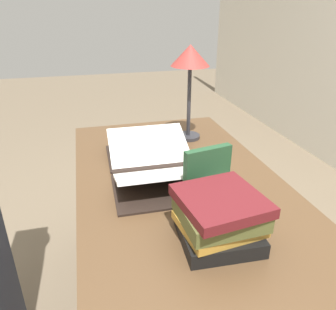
{
  "coord_description": "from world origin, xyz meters",
  "views": [
    {
      "loc": [
        1.05,
        -0.31,
        1.36
      ],
      "look_at": [
        -0.05,
        -0.03,
        0.83
      ],
      "focal_mm": 35.0,
      "sensor_mm": 36.0,
      "label": 1
    }
  ],
  "objects_px": {
    "book_standing_upright": "(207,177)",
    "reading_lamp": "(190,63)",
    "book_stack_tall": "(219,218)",
    "open_book": "(155,164)",
    "coffee_mug": "(215,194)"
  },
  "relations": [
    {
      "from": "reading_lamp",
      "to": "book_standing_upright",
      "type": "bearing_deg",
      "value": -12.01
    },
    {
      "from": "open_book",
      "to": "reading_lamp",
      "type": "xyz_separation_m",
      "value": [
        -0.3,
        0.24,
        0.33
      ]
    },
    {
      "from": "coffee_mug",
      "to": "reading_lamp",
      "type": "bearing_deg",
      "value": 170.86
    },
    {
      "from": "book_standing_upright",
      "to": "reading_lamp",
      "type": "distance_m",
      "value": 0.64
    },
    {
      "from": "reading_lamp",
      "to": "coffee_mug",
      "type": "relative_size",
      "value": 3.82
    },
    {
      "from": "reading_lamp",
      "to": "coffee_mug",
      "type": "bearing_deg",
      "value": -9.14
    },
    {
      "from": "open_book",
      "to": "coffee_mug",
      "type": "relative_size",
      "value": 4.9
    },
    {
      "from": "book_stack_tall",
      "to": "reading_lamp",
      "type": "relative_size",
      "value": 0.55
    },
    {
      "from": "open_book",
      "to": "reading_lamp",
      "type": "height_order",
      "value": "reading_lamp"
    },
    {
      "from": "book_stack_tall",
      "to": "reading_lamp",
      "type": "distance_m",
      "value": 0.83
    },
    {
      "from": "book_stack_tall",
      "to": "coffee_mug",
      "type": "distance_m",
      "value": 0.18
    },
    {
      "from": "open_book",
      "to": "reading_lamp",
      "type": "distance_m",
      "value": 0.51
    },
    {
      "from": "open_book",
      "to": "coffee_mug",
      "type": "bearing_deg",
      "value": 27.02
    },
    {
      "from": "open_book",
      "to": "book_stack_tall",
      "type": "distance_m",
      "value": 0.46
    },
    {
      "from": "coffee_mug",
      "to": "book_stack_tall",
      "type": "bearing_deg",
      "value": -19.3
    }
  ]
}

